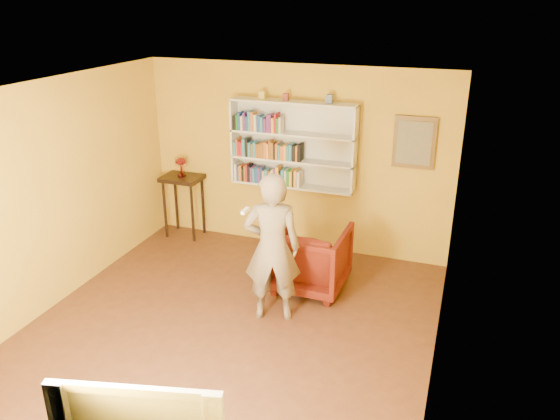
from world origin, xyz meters
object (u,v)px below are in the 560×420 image
object	(u,v)px
console_table	(183,187)
person	(272,248)
armchair	(310,258)
television	(143,416)
bookshelf	(294,144)
ruby_lustre	(181,163)

from	to	relation	value
console_table	person	world-z (taller)	person
armchair	person	xyz separation A→B (m)	(-0.22, -0.81, 0.47)
console_table	television	size ratio (longest dim) A/B	0.82
armchair	television	distance (m)	3.60
bookshelf	console_table	bearing A→B (deg)	-174.78
console_table	armchair	world-z (taller)	console_table
bookshelf	person	world-z (taller)	bookshelf
bookshelf	person	distance (m)	2.07
person	ruby_lustre	bearing A→B (deg)	-57.33
person	television	size ratio (longest dim) A/B	1.50
bookshelf	television	world-z (taller)	bookshelf
console_table	armchair	distance (m)	2.55
console_table	armchair	xyz separation A→B (m)	(2.34, -0.94, -0.38)
console_table	television	bearing A→B (deg)	-64.08
bookshelf	console_table	distance (m)	1.92
ruby_lustre	armchair	size ratio (longest dim) A/B	0.31
person	console_table	bearing A→B (deg)	-57.33
ruby_lustre	armchair	bearing A→B (deg)	-21.81
ruby_lustre	armchair	world-z (taller)	ruby_lustre
person	television	xyz separation A→B (m)	(0.07, -2.75, -0.02)
console_table	person	bearing A→B (deg)	-39.52
armchair	ruby_lustre	bearing A→B (deg)	-20.27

